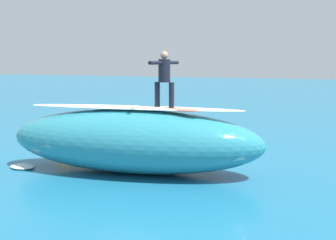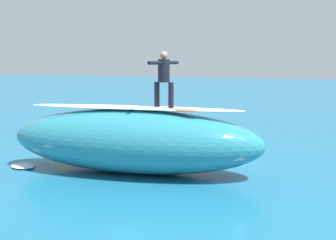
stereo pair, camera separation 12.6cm
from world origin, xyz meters
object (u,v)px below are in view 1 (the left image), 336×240
object	(u,v)px
surfer_riding	(164,75)
surfboard_paddling	(171,153)
surfboard_riding	(164,109)
surfer_paddling	(173,149)
buoy_marker	(62,141)

from	to	relation	value
surfer_riding	surfboard_paddling	xyz separation A→B (m)	(0.68, -2.29, -2.71)
surfboard_riding	surfer_paddling	world-z (taller)	surfboard_riding
surfboard_paddling	surfer_paddling	distance (m)	0.22
surfboard_paddling	surfer_paddling	world-z (taller)	surfer_paddling
surfer_riding	buoy_marker	distance (m)	5.52
surfer_paddling	buoy_marker	bearing A→B (deg)	46.10
surfer_riding	buoy_marker	size ratio (longest dim) A/B	1.64
surfboard_riding	buoy_marker	distance (m)	5.17
surfer_riding	surfboard_riding	bearing A→B (deg)	-35.26
surfboard_paddling	buoy_marker	distance (m)	4.00
surfer_riding	surfer_paddling	world-z (taller)	surfer_riding
surfer_riding	surfer_paddling	size ratio (longest dim) A/B	1.03
surfboard_paddling	buoy_marker	size ratio (longest dim) A/B	2.37
surfer_riding	buoy_marker	xyz separation A→B (m)	(4.63, -1.69, -2.48)
surfer_paddling	buoy_marker	size ratio (longest dim) A/B	1.59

